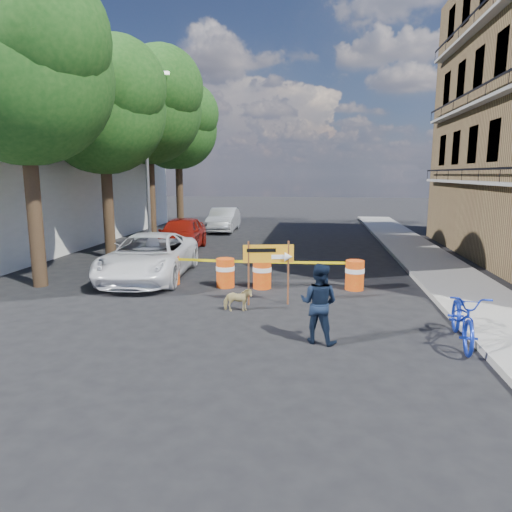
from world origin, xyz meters
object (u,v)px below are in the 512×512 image
(barrel_mid_left, at_px, (225,272))
(barrel_far_right, at_px, (355,274))
(dog, at_px, (238,300))
(suv_white, at_px, (149,257))
(barrel_far_left, at_px, (171,270))
(detour_sign, at_px, (275,259))
(sedan_red, at_px, (181,234))
(pedestrian, at_px, (319,303))
(barrel_mid_right, at_px, (262,273))
(bicycle, at_px, (465,293))
(sedan_silver, at_px, (224,220))

(barrel_mid_left, bearing_deg, barrel_far_right, 2.92)
(dog, xyz_separation_m, suv_white, (-3.58, 3.33, 0.44))
(barrel_far_left, bearing_deg, barrel_mid_left, -4.30)
(detour_sign, xyz_separation_m, sedan_red, (-5.05, 8.23, -0.49))
(detour_sign, bearing_deg, pedestrian, -77.68)
(detour_sign, distance_m, dog, 1.49)
(barrel_mid_left, xyz_separation_m, sedan_red, (-3.36, 6.49, 0.30))
(barrel_mid_right, relative_size, sedan_red, 0.20)
(barrel_mid_left, height_order, sedan_red, sedan_red)
(barrel_mid_left, bearing_deg, bicycle, -35.07)
(pedestrian, xyz_separation_m, sedan_red, (-6.21, 10.88, -0.07))
(detour_sign, distance_m, suv_white, 5.19)
(sedan_red, bearing_deg, barrel_mid_right, -59.55)
(barrel_far_right, height_order, suv_white, suv_white)
(suv_white, bearing_deg, pedestrian, -47.40)
(sedan_silver, bearing_deg, detour_sign, -75.66)
(suv_white, xyz_separation_m, sedan_silver, (-0.12, 12.98, -0.03))
(barrel_mid_left, relative_size, suv_white, 0.17)
(barrel_mid_right, bearing_deg, barrel_mid_left, -179.82)
(detour_sign, bearing_deg, sedan_red, 110.14)
(sedan_red, relative_size, sedan_silver, 1.04)
(bicycle, bearing_deg, pedestrian, -167.54)
(detour_sign, bearing_deg, bicycle, -40.95)
(barrel_mid_right, xyz_separation_m, sedan_silver, (-4.04, 13.84, 0.25))
(barrel_mid_right, relative_size, suv_white, 0.17)
(barrel_far_left, distance_m, suv_white, 1.23)
(barrel_mid_right, bearing_deg, pedestrian, -68.77)
(barrel_far_left, height_order, barrel_mid_right, same)
(barrel_mid_left, distance_m, detour_sign, 2.56)
(barrel_far_left, relative_size, sedan_red, 0.20)
(pedestrian, distance_m, suv_white, 7.69)
(barrel_far_right, bearing_deg, pedestrian, -103.46)
(dog, bearing_deg, barrel_far_right, -60.91)
(barrel_far_left, distance_m, sedan_silver, 13.75)
(barrel_far_right, xyz_separation_m, suv_white, (-6.72, 0.66, 0.27))
(sedan_silver, bearing_deg, barrel_mid_right, -75.77)
(barrel_mid_right, relative_size, pedestrian, 0.54)
(barrel_far_right, height_order, sedan_silver, sedan_silver)
(barrel_mid_left, distance_m, barrel_far_right, 3.96)
(barrel_mid_left, xyz_separation_m, sedan_silver, (-2.89, 13.84, 0.25))
(barrel_mid_right, distance_m, sedan_silver, 14.42)
(barrel_far_right, bearing_deg, bicycle, -66.54)
(dog, distance_m, sedan_red, 9.90)
(barrel_mid_right, distance_m, suv_white, 4.01)
(barrel_far_left, bearing_deg, bicycle, -28.96)
(suv_white, xyz_separation_m, sedan_red, (-0.60, 5.63, 0.03))
(bicycle, xyz_separation_m, dog, (-4.99, 1.61, -0.78))
(pedestrian, relative_size, bicycle, 0.78)
(pedestrian, height_order, bicycle, bicycle)
(barrel_far_left, xyz_separation_m, sedan_red, (-1.56, 6.35, 0.30))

